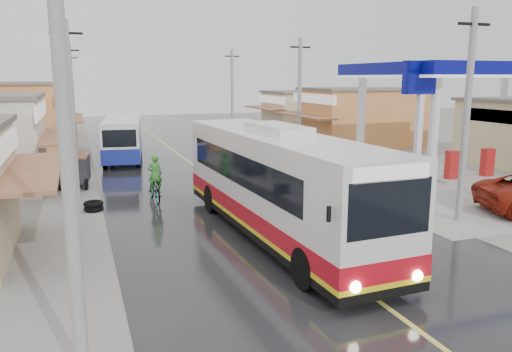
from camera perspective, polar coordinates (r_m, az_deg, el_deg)
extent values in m
plane|color=slate|center=(17.38, 4.41, -7.29)|extent=(120.00, 120.00, 0.00)
cube|color=black|center=(31.26, -6.88, 1.01)|extent=(12.00, 90.00, 0.02)
cube|color=#D8CC4C|center=(31.26, -6.88, 1.04)|extent=(0.15, 90.00, 0.01)
cube|color=gray|center=(29.39, 23.11, -0.46)|extent=(16.00, 16.00, 0.03)
cube|color=#080B77|center=(28.87, 24.01, 10.96)|extent=(12.00, 8.00, 0.70)
cube|color=white|center=(28.87, 23.96, 10.36)|extent=(12.10, 8.10, 0.12)
cylinder|color=white|center=(28.34, 11.89, 5.40)|extent=(0.44, 0.44, 5.50)
cylinder|color=white|center=(34.63, 26.21, 5.51)|extent=(0.44, 0.44, 5.50)
cylinder|color=white|center=(23.48, 19.56, 3.83)|extent=(0.44, 0.44, 5.50)
cube|color=gray|center=(29.37, 23.12, -0.30)|extent=(4.00, 1.20, 0.20)
cube|color=#B21919|center=(28.43, 21.47, 1.22)|extent=(0.60, 0.45, 1.50)
cube|color=#B21919|center=(30.06, 24.93, 1.45)|extent=(0.60, 0.45, 1.50)
cube|color=white|center=(22.95, 18.05, 4.40)|extent=(0.25, 0.25, 6.00)
cube|color=#080B77|center=(22.81, 18.43, 10.64)|extent=(1.80, 0.30, 1.40)
cube|color=silver|center=(17.14, 2.43, -0.21)|extent=(3.13, 12.50, 3.05)
cube|color=black|center=(17.53, 2.39, -5.43)|extent=(3.15, 12.52, 0.31)
cube|color=#B60F1C|center=(17.39, 2.40, -3.80)|extent=(3.17, 12.54, 0.57)
cube|color=yellow|center=(17.48, 2.39, -4.88)|extent=(3.18, 12.55, 0.14)
cube|color=black|center=(17.54, 1.74, 1.17)|extent=(3.05, 9.92, 1.03)
cube|color=black|center=(11.88, 14.95, -3.57)|extent=(2.29, 0.22, 1.34)
cube|color=black|center=(22.72, -4.05, 3.72)|extent=(2.29, 0.22, 1.14)
cube|color=white|center=(11.70, 15.16, 0.35)|extent=(2.09, 0.21, 0.36)
cube|color=silver|center=(16.88, 2.48, 5.38)|extent=(1.38, 3.15, 0.31)
cylinder|color=black|center=(13.34, 5.76, -10.47)|extent=(0.41, 1.15, 1.14)
cylinder|color=black|center=(14.50, 13.86, -8.95)|extent=(0.41, 1.15, 1.14)
cylinder|color=black|center=(20.66, -5.05, -2.59)|extent=(0.41, 1.15, 1.14)
cylinder|color=black|center=(21.42, 0.79, -2.05)|extent=(0.41, 1.15, 1.14)
sphere|color=#FFF2CC|center=(11.90, 11.27, -12.32)|extent=(0.30, 0.30, 0.29)
sphere|color=#FFF2CC|center=(12.90, 17.91, -10.77)|extent=(0.30, 0.30, 0.29)
cube|color=black|center=(11.31, 8.31, -4.32)|extent=(0.08, 0.08, 0.36)
cube|color=black|center=(12.98, 19.37, -2.82)|extent=(0.08, 0.08, 0.36)
cube|color=silver|center=(34.57, -14.96, 4.44)|extent=(3.34, 8.62, 2.33)
cube|color=navy|center=(34.67, -14.89, 3.14)|extent=(3.38, 8.66, 0.93)
cube|color=black|center=(34.54, -14.98, 4.98)|extent=(3.19, 7.24, 0.84)
cube|color=black|center=(30.42, -15.34, 4.16)|extent=(1.94, 0.38, 1.03)
cylinder|color=black|center=(31.84, -16.89, 1.67)|extent=(0.40, 0.96, 0.93)
cylinder|color=black|center=(31.73, -13.29, 1.82)|extent=(0.40, 0.96, 0.93)
cylinder|color=black|center=(37.73, -16.18, 3.13)|extent=(0.40, 0.96, 0.93)
cylinder|color=black|center=(37.64, -13.14, 3.26)|extent=(0.40, 0.96, 0.93)
imported|color=black|center=(22.96, -11.48, -1.54)|extent=(0.83, 2.03, 1.05)
imported|color=#307828|center=(22.58, -11.47, 0.20)|extent=(0.66, 0.46, 1.74)
cube|color=#26262D|center=(26.95, -19.94, 0.77)|extent=(1.50, 2.10, 1.28)
cube|color=brown|center=(26.84, -20.04, 2.21)|extent=(1.56, 2.16, 0.10)
cylinder|color=black|center=(26.49, -21.50, -0.91)|extent=(0.25, 0.61, 0.59)
cylinder|color=black|center=(27.83, -21.09, -0.33)|extent=(0.25, 0.61, 0.59)
cylinder|color=black|center=(26.14, -18.80, -0.89)|extent=(0.19, 0.60, 0.59)
torus|color=black|center=(22.01, -18.06, -3.55)|extent=(0.82, 0.82, 0.21)
torus|color=black|center=(21.95, -18.09, -3.02)|extent=(0.82, 0.82, 0.21)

